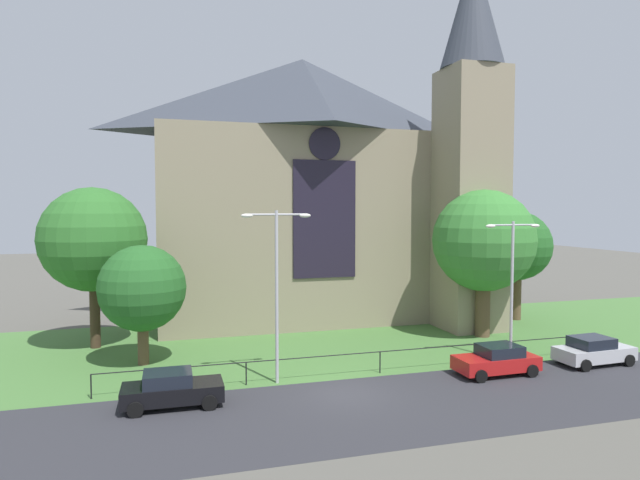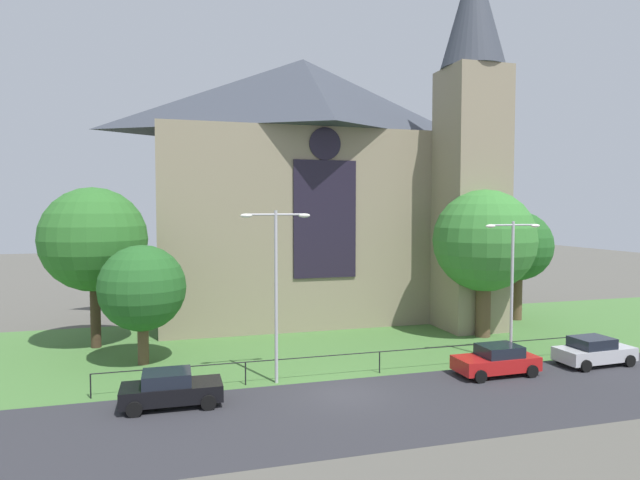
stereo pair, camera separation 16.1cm
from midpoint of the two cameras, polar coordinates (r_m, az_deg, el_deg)
name	(u,v)px [view 2 (the right image)]	position (r m, az deg, el deg)	size (l,w,h in m)	color
ground	(295,342)	(34.82, -2.51, -10.67)	(160.00, 160.00, 0.00)	#56544C
road_asphalt	(360,409)	(23.81, 4.48, -17.35)	(120.00, 8.00, 0.01)	#2D2D33
grass_verge	(303,350)	(32.93, -1.69, -11.48)	(120.00, 20.00, 0.01)	#477538
church_building	(315,185)	(42.33, -0.44, 5.82)	(23.20, 16.20, 26.00)	gray
iron_railing	(380,354)	(28.44, 6.46, -11.88)	(27.52, 0.07, 1.13)	black
tree_left_far	(94,240)	(35.20, -22.59, 0.02)	(6.26, 6.26, 9.70)	#423021
tree_right_far	(517,247)	(43.53, 20.15, -0.66)	(5.22, 5.22, 8.24)	brown
tree_right_near	(484,241)	(36.93, 17.02, -0.12)	(6.66, 6.66, 9.68)	brown
tree_left_near	(142,288)	(30.70, -18.07, -4.86)	(4.64, 4.64, 6.47)	brown
streetlamp_near	(276,274)	(25.97, -4.47, -3.58)	(3.37, 0.26, 8.33)	#B2B2B7
streetlamp_far	(512,272)	(31.30, 19.71, -3.21)	(3.37, 0.26, 7.73)	#B2B2B7
parked_car_black	(171,389)	(24.69, -15.25, -14.87)	(4.22, 2.05, 1.51)	black
parked_car_red	(497,360)	(29.46, 18.23, -11.93)	(4.23, 2.07, 1.51)	#B21919
parked_car_silver	(594,351)	(33.23, 26.99, -10.38)	(4.27, 2.17, 1.51)	#B7B7BC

